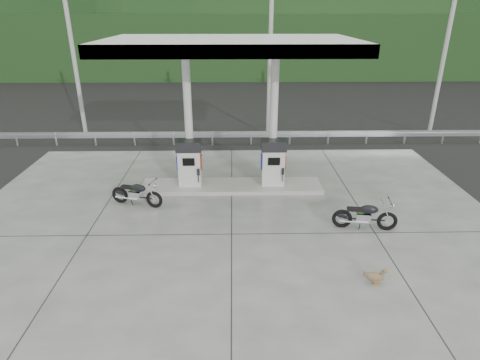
{
  "coord_description": "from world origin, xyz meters",
  "views": [
    {
      "loc": [
        0.06,
        -11.82,
        6.51
      ],
      "look_at": [
        0.3,
        1.0,
        1.0
      ],
      "focal_mm": 30.0,
      "sensor_mm": 36.0,
      "label": 1
    }
  ],
  "objects_px": {
    "gas_pump_left": "(190,163)",
    "motorcycle_left": "(137,194)",
    "motorcycle_right": "(365,216)",
    "gas_pump_right": "(273,163)",
    "duck": "(375,277)"
  },
  "relations": [
    {
      "from": "gas_pump_left",
      "to": "duck",
      "type": "xyz_separation_m",
      "value": [
        5.25,
        -6.0,
        -0.85
      ]
    },
    {
      "from": "gas_pump_left",
      "to": "motorcycle_left",
      "type": "bearing_deg",
      "value": -141.51
    },
    {
      "from": "gas_pump_left",
      "to": "gas_pump_right",
      "type": "distance_m",
      "value": 3.2
    },
    {
      "from": "motorcycle_left",
      "to": "duck",
      "type": "relative_size",
      "value": 3.31
    },
    {
      "from": "motorcycle_right",
      "to": "gas_pump_left",
      "type": "bearing_deg",
      "value": 159.52
    },
    {
      "from": "gas_pump_left",
      "to": "motorcycle_left",
      "type": "height_order",
      "value": "gas_pump_left"
    },
    {
      "from": "gas_pump_left",
      "to": "motorcycle_left",
      "type": "relative_size",
      "value": 0.97
    },
    {
      "from": "gas_pump_right",
      "to": "duck",
      "type": "bearing_deg",
      "value": -71.13
    },
    {
      "from": "motorcycle_left",
      "to": "duck",
      "type": "xyz_separation_m",
      "value": [
        7.02,
        -4.59,
        -0.24
      ]
    },
    {
      "from": "motorcycle_right",
      "to": "duck",
      "type": "height_order",
      "value": "motorcycle_right"
    },
    {
      "from": "gas_pump_left",
      "to": "gas_pump_right",
      "type": "bearing_deg",
      "value": 0.0
    },
    {
      "from": "gas_pump_left",
      "to": "duck",
      "type": "relative_size",
      "value": 3.21
    },
    {
      "from": "gas_pump_left",
      "to": "motorcycle_right",
      "type": "height_order",
      "value": "gas_pump_left"
    },
    {
      "from": "gas_pump_right",
      "to": "motorcycle_left",
      "type": "distance_m",
      "value": 5.2
    },
    {
      "from": "gas_pump_right",
      "to": "duck",
      "type": "xyz_separation_m",
      "value": [
        2.05,
        -6.0,
        -0.85
      ]
    }
  ]
}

